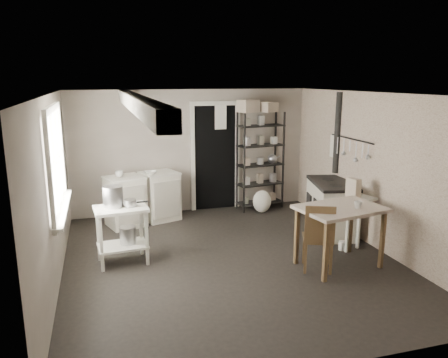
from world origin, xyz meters
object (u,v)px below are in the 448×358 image
object	(u,v)px
prep_table	(122,235)
chair	(318,235)
shelf_rack	(260,161)
base_cabinets	(143,197)
stove	(331,207)
flour_sack	(262,200)
stockpot	(113,197)
work_table	(339,239)

from	to	relation	value
prep_table	chair	size ratio (longest dim) A/B	0.86
shelf_rack	chair	size ratio (longest dim) A/B	2.03
base_cabinets	stove	world-z (taller)	base_cabinets
stove	flour_sack	bearing A→B (deg)	130.13
stockpot	base_cabinets	world-z (taller)	stockpot
base_cabinets	flour_sack	size ratio (longest dim) A/B	3.10
base_cabinets	stove	distance (m)	3.23
base_cabinets	stove	size ratio (longest dim) A/B	1.21
prep_table	work_table	distance (m)	2.95
shelf_rack	flour_sack	distance (m)	0.77
stove	chair	xyz separation A→B (m)	(-0.89, -1.22, 0.05)
shelf_rack	flour_sack	world-z (taller)	shelf_rack
prep_table	shelf_rack	distance (m)	3.39
stove	work_table	xyz separation A→B (m)	(-0.57, -1.21, -0.06)
shelf_rack	work_table	world-z (taller)	shelf_rack
prep_table	stove	bearing A→B (deg)	4.94
prep_table	flour_sack	xyz separation A→B (m)	(2.68, 1.65, -0.16)
stove	flour_sack	xyz separation A→B (m)	(-0.69, 1.36, -0.20)
prep_table	shelf_rack	xyz separation A→B (m)	(2.74, 1.93, 0.55)
base_cabinets	shelf_rack	world-z (taller)	shelf_rack
work_table	flour_sack	size ratio (longest dim) A/B	2.59
prep_table	chair	world-z (taller)	chair
shelf_rack	flour_sack	bearing A→B (deg)	-110.29
chair	work_table	bearing A→B (deg)	25.51
flour_sack	stove	bearing A→B (deg)	-63.15
stockpot	flour_sack	bearing A→B (deg)	29.90
base_cabinets	stove	bearing A→B (deg)	-43.78
prep_table	flour_sack	world-z (taller)	prep_table
stockpot	flour_sack	world-z (taller)	stockpot
shelf_rack	chair	bearing A→B (deg)	-104.24
stockpot	shelf_rack	distance (m)	3.39
prep_table	base_cabinets	bearing A→B (deg)	74.84
stove	flour_sack	size ratio (longest dim) A/B	2.57
shelf_rack	work_table	bearing A→B (deg)	-97.69
stockpot	stove	xyz separation A→B (m)	(3.46, 0.23, -0.50)
work_table	chair	distance (m)	0.34
base_cabinets	chair	xyz separation A→B (m)	(2.02, -2.62, 0.02)
stockpot	shelf_rack	bearing A→B (deg)	33.53
work_table	prep_table	bearing A→B (deg)	161.91
stockpot	base_cabinets	distance (m)	1.79
shelf_rack	stove	size ratio (longest dim) A/B	1.72
work_table	flour_sack	world-z (taller)	work_table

